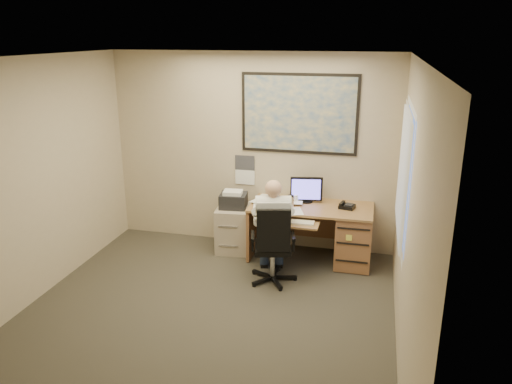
% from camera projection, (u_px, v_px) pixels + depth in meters
% --- Properties ---
extents(room_shell, '(4.00, 4.50, 2.70)m').
position_uv_depth(room_shell, '(195.00, 203.00, 4.84)').
color(room_shell, '#343128').
rests_on(room_shell, ground).
extents(desk, '(1.60, 0.97, 1.09)m').
position_uv_depth(desk, '(335.00, 229.00, 6.59)').
color(desk, '#9D7343').
rests_on(desk, ground).
extents(world_map, '(1.56, 0.03, 1.06)m').
position_uv_depth(world_map, '(299.00, 114.00, 6.59)').
color(world_map, '#1E4C93').
rests_on(world_map, room_shell).
extents(wall_calendar, '(0.28, 0.01, 0.42)m').
position_uv_depth(wall_calendar, '(245.00, 170.00, 7.01)').
color(wall_calendar, white).
rests_on(wall_calendar, room_shell).
extents(window_blinds, '(0.06, 1.40, 1.30)m').
position_uv_depth(window_blinds, '(405.00, 174.00, 5.07)').
color(window_blinds, beige).
rests_on(window_blinds, room_shell).
extents(filing_cabinet, '(0.50, 0.58, 0.87)m').
position_uv_depth(filing_cabinet, '(234.00, 224.00, 6.95)').
color(filing_cabinet, '#B0A18D').
rests_on(filing_cabinet, ground).
extents(office_chair, '(0.72, 0.72, 1.00)m').
position_uv_depth(office_chair, '(271.00, 260.00, 6.05)').
color(office_chair, black).
rests_on(office_chair, ground).
extents(person, '(0.70, 0.87, 1.28)m').
position_uv_depth(person, '(273.00, 231.00, 6.01)').
color(person, silver).
rests_on(person, office_chair).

